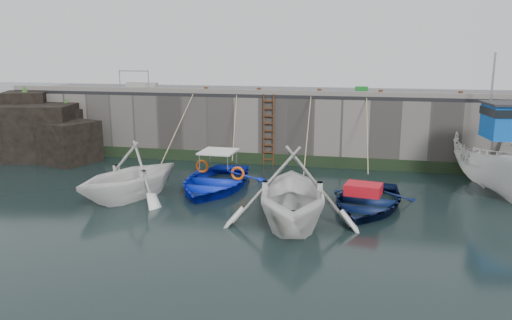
% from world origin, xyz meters
% --- Properties ---
extents(ground, '(120.00, 120.00, 0.00)m').
position_xyz_m(ground, '(0.00, 0.00, 0.00)').
color(ground, black).
rests_on(ground, ground).
extents(quay_back, '(30.00, 5.00, 3.00)m').
position_xyz_m(quay_back, '(0.00, 12.50, 1.50)').
color(quay_back, slate).
rests_on(quay_back, ground).
extents(road_back, '(30.00, 5.00, 0.16)m').
position_xyz_m(road_back, '(0.00, 12.50, 3.08)').
color(road_back, black).
rests_on(road_back, quay_back).
extents(kerb_back, '(30.00, 0.30, 0.20)m').
position_xyz_m(kerb_back, '(0.00, 10.15, 3.26)').
color(kerb_back, slate).
rests_on(kerb_back, road_back).
extents(algae_back, '(30.00, 0.08, 0.50)m').
position_xyz_m(algae_back, '(0.00, 9.96, 0.25)').
color(algae_back, black).
rests_on(algae_back, ground).
extents(rock_outcrop, '(5.85, 4.24, 3.41)m').
position_xyz_m(rock_outcrop, '(-12.92, 9.11, 1.26)').
color(rock_outcrop, black).
rests_on(rock_outcrop, ground).
extents(ladder, '(0.51, 0.08, 3.20)m').
position_xyz_m(ladder, '(-2.00, 9.91, 1.59)').
color(ladder, '#3F1E0F').
rests_on(ladder, ground).
extents(boat_near_white, '(5.12, 5.45, 2.29)m').
position_xyz_m(boat_near_white, '(-5.69, 3.75, 0.00)').
color(boat_near_white, white).
rests_on(boat_near_white, ground).
extents(boat_near_white_rope, '(0.04, 4.56, 3.10)m').
position_xyz_m(boat_near_white_rope, '(-5.69, 8.12, 0.00)').
color(boat_near_white_rope, tan).
rests_on(boat_near_white_rope, ground).
extents(boat_near_blue, '(3.57, 4.94, 1.01)m').
position_xyz_m(boat_near_blue, '(-3.21, 5.68, 0.00)').
color(boat_near_blue, '#0E26D3').
rests_on(boat_near_blue, ground).
extents(boat_near_blue_rope, '(0.04, 3.17, 3.10)m').
position_xyz_m(boat_near_blue_rope, '(-3.21, 9.09, 0.00)').
color(boat_near_blue_rope, tan).
rests_on(boat_near_blue_rope, ground).
extents(boat_near_blacktrim, '(5.04, 5.60, 2.61)m').
position_xyz_m(boat_near_blacktrim, '(0.24, 2.37, 0.00)').
color(boat_near_blacktrim, white).
rests_on(boat_near_blacktrim, ground).
extents(boat_near_blacktrim_rope, '(0.04, 5.75, 3.10)m').
position_xyz_m(boat_near_blacktrim_rope, '(0.24, 7.43, 0.00)').
color(boat_near_blacktrim_rope, tan).
rests_on(boat_near_blacktrim_rope, ground).
extents(boat_near_navy, '(3.92, 4.97, 0.93)m').
position_xyz_m(boat_near_navy, '(2.44, 4.55, 0.00)').
color(boat_near_navy, '#0A1742').
rests_on(boat_near_navy, ground).
extents(boat_near_navy_rope, '(0.04, 3.93, 3.10)m').
position_xyz_m(boat_near_navy_rope, '(2.44, 8.52, 0.00)').
color(boat_near_navy_rope, tan).
rests_on(boat_near_navy_rope, ground).
extents(boat_far_white, '(3.06, 6.37, 5.36)m').
position_xyz_m(boat_far_white, '(7.08, 7.82, 1.01)').
color(boat_far_white, white).
rests_on(boat_far_white, ground).
extents(fish_crate, '(0.59, 0.46, 0.32)m').
position_xyz_m(fish_crate, '(1.97, 11.55, 3.32)').
color(fish_crate, '#167A26').
rests_on(fish_crate, road_back).
extents(railing, '(1.60, 1.05, 1.00)m').
position_xyz_m(railing, '(-8.75, 11.25, 3.36)').
color(railing, '#A5A8AD').
rests_on(railing, road_back).
extents(bollard_a, '(0.18, 0.18, 0.28)m').
position_xyz_m(bollard_a, '(-5.00, 10.25, 3.30)').
color(bollard_a, '#3F1E0F').
rests_on(bollard_a, road_back).
extents(bollard_b, '(0.18, 0.18, 0.28)m').
position_xyz_m(bollard_b, '(-2.50, 10.25, 3.30)').
color(bollard_b, '#3F1E0F').
rests_on(bollard_b, road_back).
extents(bollard_c, '(0.18, 0.18, 0.28)m').
position_xyz_m(bollard_c, '(0.20, 10.25, 3.30)').
color(bollard_c, '#3F1E0F').
rests_on(bollard_c, road_back).
extents(bollard_d, '(0.18, 0.18, 0.28)m').
position_xyz_m(bollard_d, '(2.80, 10.25, 3.30)').
color(bollard_d, '#3F1E0F').
rests_on(bollard_d, road_back).
extents(bollard_e, '(0.18, 0.18, 0.28)m').
position_xyz_m(bollard_e, '(6.00, 10.25, 3.30)').
color(bollard_e, '#3F1E0F').
rests_on(bollard_e, road_back).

